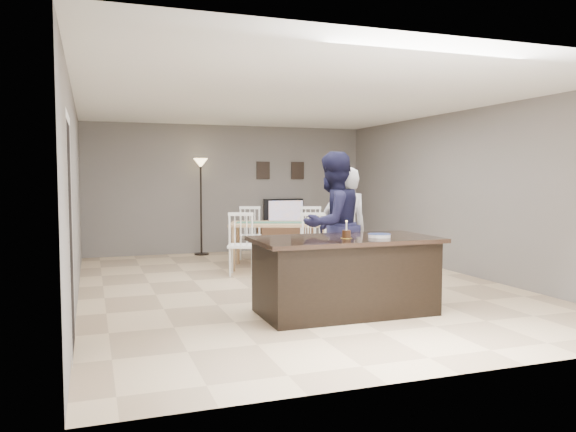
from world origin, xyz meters
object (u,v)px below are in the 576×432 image
object	(u,v)px
tv_console	(286,237)
television	(285,211)
birthday_cake	(346,234)
dining_table	(279,230)
plate_stack	(379,236)
kitchen_island	(345,275)
man	(333,225)
woman	(345,231)
floor_lamp	(201,180)

from	to	relation	value
tv_console	television	distance (m)	0.57
birthday_cake	dining_table	size ratio (longest dim) A/B	0.09
plate_stack	kitchen_island	bearing A→B (deg)	161.73
tv_console	kitchen_island	bearing A→B (deg)	-102.16
birthday_cake	dining_table	bearing A→B (deg)	84.27
man	dining_table	xyz separation A→B (m)	(0.12, 2.59, -0.31)
television	birthday_cake	world-z (taller)	television
tv_console	woman	xyz separation A→B (m)	(-0.73, -4.57, 0.57)
kitchen_island	woman	xyz separation A→B (m)	(0.47, 1.00, 0.41)
television	plate_stack	bearing A→B (deg)	81.91
birthday_cake	dining_table	world-z (taller)	birthday_cake
man	television	bearing A→B (deg)	-123.13
television	plate_stack	world-z (taller)	television
tv_console	television	world-z (taller)	television
kitchen_island	floor_lamp	world-z (taller)	floor_lamp
man	dining_table	bearing A→B (deg)	-114.06
woman	floor_lamp	xyz separation A→B (m)	(-1.14, 4.52, 0.67)
dining_table	kitchen_island	bearing A→B (deg)	-75.39
dining_table	television	bearing A→B (deg)	88.47
tv_console	floor_lamp	world-z (taller)	floor_lamp
television	dining_table	size ratio (longest dim) A/B	0.39
dining_table	floor_lamp	xyz separation A→B (m)	(-0.99, 2.10, 0.88)
tv_console	man	size ratio (longest dim) A/B	0.62
birthday_cake	plate_stack	world-z (taller)	birthday_cake
birthday_cake	dining_table	xyz separation A→B (m)	(0.35, 3.51, -0.29)
kitchen_island	plate_stack	xyz separation A→B (m)	(0.38, -0.13, 0.47)
tv_console	birthday_cake	xyz separation A→B (m)	(-1.23, -5.67, 0.65)
plate_stack	birthday_cake	bearing A→B (deg)	175.82
tv_console	woman	world-z (taller)	woman
kitchen_island	woman	distance (m)	1.18
birthday_cake	man	bearing A→B (deg)	75.72
plate_stack	floor_lamp	xyz separation A→B (m)	(-1.05, 5.64, 0.62)
tv_console	plate_stack	world-z (taller)	plate_stack
television	plate_stack	size ratio (longest dim) A/B	3.38
tv_console	woman	distance (m)	4.67
dining_table	floor_lamp	bearing A→B (deg)	135.16
woman	dining_table	size ratio (longest dim) A/B	0.74
television	man	xyz separation A→B (m)	(-1.00, -4.82, 0.11)
kitchen_island	woman	bearing A→B (deg)	64.58
kitchen_island	man	size ratio (longest dim) A/B	1.11
kitchen_island	television	size ratio (longest dim) A/B	2.35
kitchen_island	dining_table	distance (m)	3.43
kitchen_island	television	xyz separation A→B (m)	(1.20, 5.64, 0.41)
birthday_cake	floor_lamp	bearing A→B (deg)	96.47
television	birthday_cake	distance (m)	5.87
kitchen_island	television	world-z (taller)	television
plate_stack	tv_console	bearing A→B (deg)	81.81
dining_table	floor_lamp	distance (m)	2.48
tv_console	television	bearing A→B (deg)	90.00
birthday_cake	plate_stack	xyz separation A→B (m)	(0.41, -0.03, -0.03)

